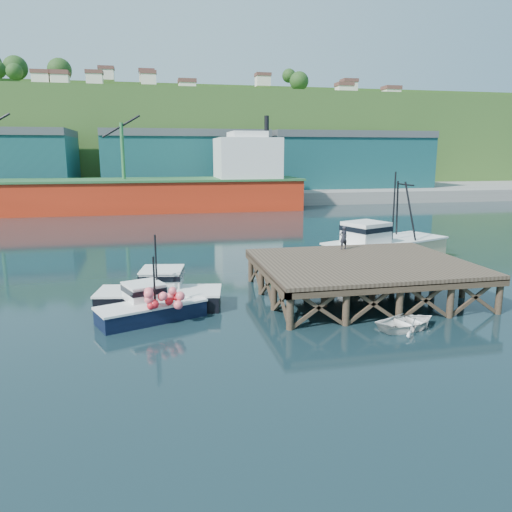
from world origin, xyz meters
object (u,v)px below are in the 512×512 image
object	(u,v)px
boat_black	(160,293)
boat_navy	(149,306)
trawler	(383,244)
dockworker	(344,238)
dinghy	(408,322)

from	to	relation	value
boat_black	boat_navy	bearing A→B (deg)	-95.62
boat_navy	trawler	world-z (taller)	trawler
trawler	dockworker	distance (m)	7.10
boat_navy	trawler	bearing A→B (deg)	7.58
dinghy	boat_navy	bearing A→B (deg)	55.33
trawler	dinghy	size ratio (longest dim) A/B	3.41
dockworker	trawler	bearing A→B (deg)	-152.14
boat_black	dinghy	bearing A→B (deg)	-18.16
boat_navy	dinghy	xyz separation A→B (m)	(12.18, -4.13, -0.35)
boat_navy	dockworker	distance (m)	13.83
boat_black	trawler	world-z (taller)	trawler
boat_navy	dinghy	size ratio (longest dim) A/B	1.78
boat_black	dinghy	xyz separation A→B (m)	(11.58, -6.24, -0.43)
boat_navy	dockworker	xyz separation A→B (m)	(12.57, 5.32, 2.21)
trawler	dinghy	distance (m)	15.17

